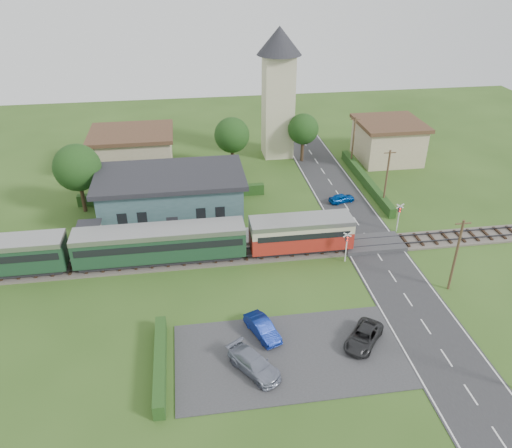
{
  "coord_description": "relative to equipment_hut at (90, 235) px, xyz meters",
  "views": [
    {
      "loc": [
        -8.03,
        -38.9,
        27.0
      ],
      "look_at": [
        -1.65,
        4.0,
        2.36
      ],
      "focal_mm": 35.0,
      "sensor_mm": 36.0,
      "label": 1
    }
  ],
  "objects": [
    {
      "name": "hedge_station",
      "position": [
        8.0,
        10.3,
        -1.1
      ],
      "size": [
        22.0,
        0.8,
        1.3
      ],
      "primitive_type": "cube",
      "color": "#193814",
      "rests_on": "ground"
    },
    {
      "name": "pedestrian_far",
      "position": [
        0.17,
        -0.06,
        -0.36
      ],
      "size": [
        0.81,
        0.99,
        1.87
      ],
      "primitive_type": "imported",
      "rotation": [
        0.0,
        0.0,
        1.45
      ],
      "color": "gray",
      "rests_on": "platform"
    },
    {
      "name": "house_east",
      "position": [
        38.0,
        18.8,
        1.05
      ],
      "size": [
        8.8,
        8.8,
        5.5
      ],
      "color": "tan",
      "rests_on": "ground"
    },
    {
      "name": "crossing_deck",
      "position": [
        28.0,
        -3.2,
        -1.52
      ],
      "size": [
        6.2,
        3.4,
        0.45
      ],
      "primitive_type": "cube",
      "color": "#333335",
      "rests_on": "ground"
    },
    {
      "name": "railway_track",
      "position": [
        18.0,
        -3.2,
        -1.64
      ],
      "size": [
        76.0,
        3.2,
        0.49
      ],
      "color": "#4C443D",
      "rests_on": "ground"
    },
    {
      "name": "car_park_dark",
      "position": [
        22.36,
        -16.76,
        -1.08
      ],
      "size": [
        4.21,
        4.5,
        1.18
      ],
      "primitive_type": "imported",
      "rotation": [
        0.0,
        0.0,
        -0.69
      ],
      "color": "#252526",
      "rests_on": "car_park"
    },
    {
      "name": "streetlamp_west",
      "position": [
        -4.0,
        14.8,
        1.29
      ],
      "size": [
        0.3,
        0.3,
        5.15
      ],
      "color": "#3F3F47",
      "rests_on": "ground"
    },
    {
      "name": "equipment_hut",
      "position": [
        0.0,
        0.0,
        0.0
      ],
      "size": [
        2.3,
        2.3,
        2.55
      ],
      "color": "beige",
      "rests_on": "platform"
    },
    {
      "name": "crossing_signal_far",
      "position": [
        31.6,
        -0.81,
        0.39
      ],
      "size": [
        0.84,
        0.28,
        3.28
      ],
      "color": "silver",
      "rests_on": "ground"
    },
    {
      "name": "platform",
      "position": [
        8.0,
        0.0,
        -1.52
      ],
      "size": [
        30.0,
        3.0,
        0.45
      ],
      "primitive_type": "cube",
      "color": "gray",
      "rests_on": "ground"
    },
    {
      "name": "hedge_carpark",
      "position": [
        7.0,
        -17.2,
        -1.15
      ],
      "size": [
        0.8,
        9.0,
        1.2
      ],
      "primitive_type": "cube",
      "color": "#193814",
      "rests_on": "ground"
    },
    {
      "name": "tree_c",
      "position": [
        26.0,
        19.8,
        2.91
      ],
      "size": [
        4.2,
        4.2,
        6.78
      ],
      "color": "#332316",
      "rests_on": "ground"
    },
    {
      "name": "church_tower",
      "position": [
        23.0,
        22.8,
        8.48
      ],
      "size": [
        6.0,
        6.0,
        17.6
      ],
      "color": "beige",
      "rests_on": "ground"
    },
    {
      "name": "road",
      "position": [
        28.0,
        -5.2,
        -1.72
      ],
      "size": [
        6.0,
        70.0,
        0.05
      ],
      "primitive_type": "cube",
      "color": "#28282B",
      "rests_on": "ground"
    },
    {
      "name": "car_park_silver",
      "position": [
        13.66,
        -18.36,
        -1.01
      ],
      "size": [
        4.04,
        4.79,
        1.31
      ],
      "primitive_type": "imported",
      "rotation": [
        0.0,
        0.0,
        0.59
      ],
      "color": "gray",
      "rests_on": "car_park"
    },
    {
      "name": "pedestrian_near",
      "position": [
        12.92,
        -0.01,
        -0.43
      ],
      "size": [
        0.66,
        0.46,
        1.73
      ],
      "primitive_type": "imported",
      "rotation": [
        0.0,
        0.0,
        3.21
      ],
      "color": "gray",
      "rests_on": "platform"
    },
    {
      "name": "utility_pole_c",
      "position": [
        32.2,
        4.8,
        1.88
      ],
      "size": [
        1.4,
        0.22,
        7.0
      ],
      "color": "#473321",
      "rests_on": "ground"
    },
    {
      "name": "car_park",
      "position": [
        16.5,
        -17.2,
        -1.71
      ],
      "size": [
        17.0,
        9.0,
        0.08
      ],
      "primitive_type": "cube",
      "color": "#333335",
      "rests_on": "ground"
    },
    {
      "name": "house_west",
      "position": [
        3.0,
        19.8,
        1.04
      ],
      "size": [
        10.8,
        8.8,
        5.5
      ],
      "color": "tan",
      "rests_on": "ground"
    },
    {
      "name": "train",
      "position": [
        3.73,
        -3.2,
        0.43
      ],
      "size": [
        43.2,
        2.9,
        3.4
      ],
      "color": "#232328",
      "rests_on": "ground"
    },
    {
      "name": "car_park_blue",
      "position": [
        14.85,
        -14.7,
        -1.03
      ],
      "size": [
        2.69,
        4.12,
        1.28
      ],
      "primitive_type": "imported",
      "rotation": [
        0.0,
        0.0,
        0.37
      ],
      "color": "navy",
      "rests_on": "car_park"
    },
    {
      "name": "utility_pole_d",
      "position": [
        32.2,
        16.8,
        1.88
      ],
      "size": [
        1.4,
        0.22,
        7.0
      ],
      "color": "#473321",
      "rests_on": "ground"
    },
    {
      "name": "car_on_road",
      "position": [
        27.75,
        6.56,
        -1.17
      ],
      "size": [
        3.29,
        1.96,
        1.05
      ],
      "primitive_type": "imported",
      "rotation": [
        0.0,
        0.0,
        1.82
      ],
      "color": "#023998",
      "rests_on": "road"
    },
    {
      "name": "tree_b",
      "position": [
        16.0,
        17.8,
        3.27
      ],
      "size": [
        4.6,
        4.6,
        7.34
      ],
      "color": "#332316",
      "rests_on": "ground"
    },
    {
      "name": "hedge_roadside",
      "position": [
        32.2,
        10.8,
        -1.15
      ],
      "size": [
        0.8,
        18.0,
        1.2
      ],
      "primitive_type": "cube",
      "color": "#193814",
      "rests_on": "ground"
    },
    {
      "name": "streetlamp_east",
      "position": [
        34.0,
        21.8,
        1.29
      ],
      "size": [
        0.3,
        0.3,
        5.15
      ],
      "color": "#3F3F47",
      "rests_on": "ground"
    },
    {
      "name": "utility_pole_b",
      "position": [
        32.2,
        -11.2,
        1.88
      ],
      "size": [
        1.4,
        0.22,
        7.0
      ],
      "color": "#473321",
      "rests_on": "ground"
    },
    {
      "name": "tree_a",
      "position": [
        -2.0,
        8.8,
        3.63
      ],
      "size": [
        5.2,
        5.2,
        8.0
      ],
      "color": "#332316",
      "rests_on": "ground"
    },
    {
      "name": "station_building",
      "position": [
        8.0,
        5.79,
        0.95
      ],
      "size": [
        16.0,
        9.0,
        5.3
      ],
      "color": "#355356",
      "rests_on": "ground"
    },
    {
      "name": "crossing_signal_near",
      "position": [
        24.4,
        -5.61,
        0.39
      ],
      "size": [
        0.84,
        0.28,
        3.28
      ],
      "color": "silver",
      "rests_on": "ground"
    },
    {
      "name": "ground",
      "position": [
        18.0,
        -5.2,
        -1.75
      ],
      "size": [
        120.0,
        120.0,
        0.0
      ],
      "primitive_type": "plane",
      "color": "#2D4C19"
    }
  ]
}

